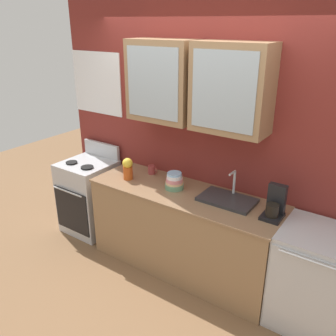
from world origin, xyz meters
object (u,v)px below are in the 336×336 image
(cup_near_sink, at_px, (152,170))
(coffee_maker, at_px, (274,206))
(bowl_stack, at_px, (174,181))
(vase, at_px, (128,168))
(dishwasher, at_px, (314,279))
(sink_faucet, at_px, (227,199))
(stove_range, at_px, (89,196))

(cup_near_sink, xyz_separation_m, coffee_maker, (1.43, -0.15, 0.06))
(bowl_stack, bearing_deg, cup_near_sink, 158.01)
(vase, xyz_separation_m, cup_near_sink, (0.12, 0.26, -0.07))
(dishwasher, xyz_separation_m, coffee_maker, (-0.42, 0.04, 0.55))
(sink_faucet, xyz_separation_m, dishwasher, (0.87, -0.08, -0.47))
(sink_faucet, bearing_deg, stove_range, -177.64)
(sink_faucet, relative_size, bowl_stack, 2.72)
(cup_near_sink, bearing_deg, vase, -115.72)
(bowl_stack, distance_m, vase, 0.54)
(cup_near_sink, bearing_deg, bowl_stack, -21.99)
(dishwasher, bearing_deg, coffee_maker, 174.22)
(bowl_stack, xyz_separation_m, vase, (-0.53, -0.09, 0.05))
(bowl_stack, height_order, dishwasher, bowl_stack)
(stove_range, relative_size, coffee_maker, 3.70)
(stove_range, bearing_deg, coffee_maker, 0.96)
(sink_faucet, height_order, vase, sink_faucet)
(bowl_stack, bearing_deg, vase, -170.49)
(bowl_stack, distance_m, cup_near_sink, 0.44)
(vase, distance_m, dishwasher, 2.05)
(stove_range, distance_m, cup_near_sink, 0.99)
(sink_faucet, xyz_separation_m, coffee_maker, (0.45, -0.04, 0.09))
(bowl_stack, xyz_separation_m, cup_near_sink, (-0.41, 0.17, -0.03))
(coffee_maker, bearing_deg, cup_near_sink, 174.09)
(sink_faucet, height_order, dishwasher, sink_faucet)
(sink_faucet, bearing_deg, dishwasher, -5.18)
(stove_range, distance_m, vase, 0.92)
(sink_faucet, distance_m, bowl_stack, 0.57)
(vase, height_order, coffee_maker, coffee_maker)
(vase, xyz_separation_m, dishwasher, (1.97, 0.07, -0.57))
(sink_faucet, distance_m, vase, 1.11)
(bowl_stack, xyz_separation_m, dishwasher, (1.43, -0.02, -0.52))
(bowl_stack, bearing_deg, sink_faucet, 5.59)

